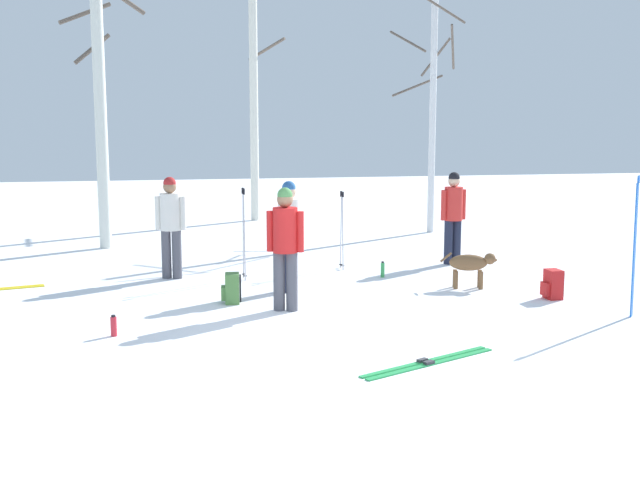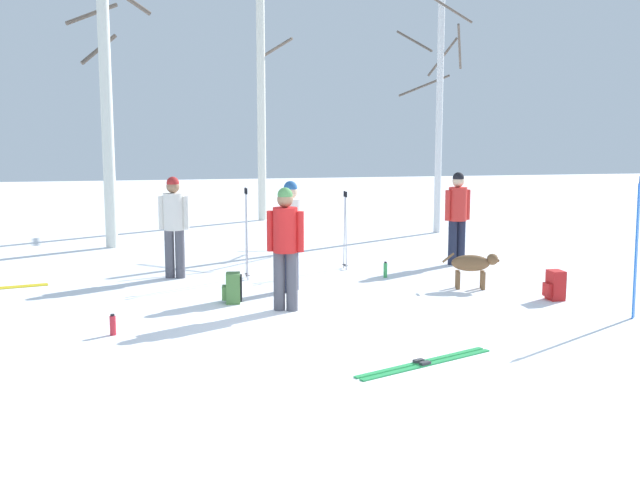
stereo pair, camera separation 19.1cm
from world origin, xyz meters
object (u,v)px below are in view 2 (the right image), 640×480
ski_poles_0 (246,231)px  backpack_1 (233,288)px  water_bottle_0 (385,270)px  person_2 (457,212)px  birch_tree_4 (439,104)px  person_3 (291,229)px  birch_tree_2 (106,94)px  dog (473,265)px  water_bottle_1 (113,325)px  person_0 (174,220)px  person_1 (285,241)px  ski_pair_planted_0 (636,249)px  backpack_0 (555,286)px  birch_tree_3 (260,68)px  ski_poles_1 (345,228)px  ski_pair_lying_1 (425,363)px

ski_poles_0 → backpack_1: ski_poles_0 is taller
backpack_1 → water_bottle_0: bearing=26.7°
person_2 → birch_tree_4: 4.88m
person_2 → water_bottle_0: size_ratio=6.26×
person_2 → ski_poles_0: person_2 is taller
person_3 → birch_tree_2: (-3.00, 5.11, 2.24)m
dog → water_bottle_1: (-5.41, -1.65, -0.26)m
backpack_1 → person_3: bearing=33.7°
person_0 → ski_poles_0: (1.18, -0.34, -0.16)m
person_0 → person_2: 5.17m
person_1 → ski_pair_planted_0: size_ratio=0.90×
person_0 → dog: size_ratio=1.97×
dog → ski_poles_0: (-3.40, 1.53, 0.43)m
backpack_0 → dog: bearing=131.4°
person_1 → water_bottle_1: person_1 is taller
ski_pair_planted_0 → birch_tree_2: birch_tree_2 is taller
ski_pair_planted_0 → ski_poles_0: bearing=141.3°
ski_poles_0 → birch_tree_4: (5.17, 4.83, 2.28)m
person_0 → person_3: (1.75, -1.44, 0.00)m
birch_tree_3 → dog: bearing=-78.0°
water_bottle_0 → dog: bearing=-46.6°
backpack_0 → birch_tree_2: 9.83m
water_bottle_0 → water_bottle_1: 5.15m
backpack_1 → birch_tree_4: (5.57, 6.57, 2.88)m
water_bottle_0 → water_bottle_1: size_ratio=1.04×
water_bottle_1 → birch_tree_4: 11.15m
ski_poles_0 → water_bottle_0: 2.44m
person_1 → ski_poles_1: size_ratio=1.22×
water_bottle_0 → birch_tree_2: birch_tree_2 is taller
person_2 → backpack_0: person_2 is taller
backpack_0 → water_bottle_0: size_ratio=1.61×
person_0 → birch_tree_2: 4.48m
dog → backpack_0: dog is taller
person_3 → ski_pair_lying_1: person_3 is taller
ski_pair_lying_1 → birch_tree_2: bearing=112.6°
ski_poles_1 → backpack_0: size_ratio=3.19×
person_1 → ski_poles_1: person_1 is taller
person_1 → ski_poles_0: bearing=96.7°
person_0 → water_bottle_1: bearing=-103.1°
person_1 → water_bottle_1: size_ratio=6.52×
dog → person_0: bearing=157.8°
person_0 → backpack_1: 2.35m
ski_poles_0 → birch_tree_3: size_ratio=0.19×
backpack_0 → water_bottle_0: bearing=132.5°
birch_tree_3 → birch_tree_4: (3.83, -3.40, -1.02)m
ski_pair_lying_1 → water_bottle_1: size_ratio=6.61×
person_2 → ski_pair_lying_1: person_2 is taller
ski_pair_planted_0 → backpack_0: size_ratio=4.32×
person_2 → ski_poles_1: bearing=-178.5°
person_2 → backpack_1: size_ratio=3.90×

